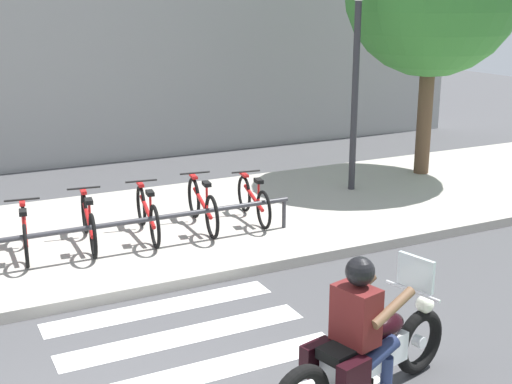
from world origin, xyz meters
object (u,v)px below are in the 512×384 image
object	(u,v)px
bicycle_5	(202,205)
street_lamp	(356,70)
bike_rack	(98,228)
motorcycle	(366,356)
bicycle_3	(89,222)
bicycle_6	(253,200)
rider	(362,321)
bicycle_2	(25,232)
bicycle_4	(148,214)

from	to	relation	value
bicycle_5	street_lamp	distance (m)	3.88
bike_rack	motorcycle	bearing A→B (deg)	-72.69
bicycle_3	bike_rack	size ratio (longest dim) A/B	0.29
bicycle_6	street_lamp	xyz separation A→B (m)	(2.45, 0.84, 1.85)
motorcycle	rider	size ratio (longest dim) A/B	1.55
rider	bicycle_5	bearing A→B (deg)	84.37
bicycle_2	bicycle_6	size ratio (longest dim) A/B	1.00
bicycle_2	bicycle_4	xyz separation A→B (m)	(1.75, -0.00, 0.02)
bicycle_6	bicycle_3	bearing A→B (deg)	-180.00
rider	bicycle_2	world-z (taller)	rider
bicycle_4	bicycle_6	size ratio (longest dim) A/B	1.10
bicycle_5	street_lamp	size ratio (longest dim) A/B	0.46
bicycle_3	bicycle_6	distance (m)	2.63
rider	bicycle_3	bearing A→B (deg)	104.56
bike_rack	bicycle_3	bearing A→B (deg)	89.94
street_lamp	motorcycle	bearing A→B (deg)	-123.15
motorcycle	bicycle_3	world-z (taller)	motorcycle
bicycle_6	bike_rack	distance (m)	2.69
bicycle_3	bicycle_4	bearing A→B (deg)	-0.01
motorcycle	bicycle_3	bearing A→B (deg)	105.43
bike_rack	bicycle_6	bearing A→B (deg)	11.92
bicycle_4	bike_rack	bearing A→B (deg)	-147.68
rider	bike_rack	distance (m)	4.52
bicycle_2	bicycle_4	bearing A→B (deg)	-0.02
bike_rack	bicycle_4	bearing A→B (deg)	32.32
bicycle_6	rider	bearing A→B (deg)	-105.52
bicycle_3	street_lamp	world-z (taller)	street_lamp
bicycle_4	motorcycle	bearing A→B (deg)	-84.50
motorcycle	bicycle_6	distance (m)	5.04
rider	bike_rack	size ratio (longest dim) A/B	0.25
motorcycle	bicycle_6	size ratio (longest dim) A/B	1.45
motorcycle	bicycle_3	distance (m)	5.06
bicycle_4	bicycle_5	size ratio (longest dim) A/B	0.99
bicycle_2	bicycle_5	bearing A→B (deg)	-0.02
motorcycle	bicycle_5	xyz separation A→B (m)	(0.41, 4.87, 0.04)
bicycle_4	street_lamp	world-z (taller)	street_lamp
bicycle_3	bike_rack	xyz separation A→B (m)	(-0.00, -0.55, 0.08)
rider	bicycle_6	distance (m)	5.09
bicycle_6	bike_rack	size ratio (longest dim) A/B	0.27
street_lamp	bicycle_3	bearing A→B (deg)	-170.61
rider	bicycle_2	size ratio (longest dim) A/B	0.94
rider	street_lamp	distance (m)	7.04
bicycle_2	street_lamp	xyz separation A→B (m)	(5.95, 0.84, 1.85)
bicycle_3	bicycle_5	distance (m)	1.75
motorcycle	bicycle_5	size ratio (longest dim) A/B	1.31
rider	bicycle_2	bearing A→B (deg)	113.70
bicycle_2	bicycle_6	world-z (taller)	bicycle_6
bicycle_3	bicycle_6	world-z (taller)	bicycle_3
bicycle_4	bicycle_6	world-z (taller)	bicycle_4
rider	street_lamp	xyz separation A→B (m)	(3.81, 5.73, 1.50)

